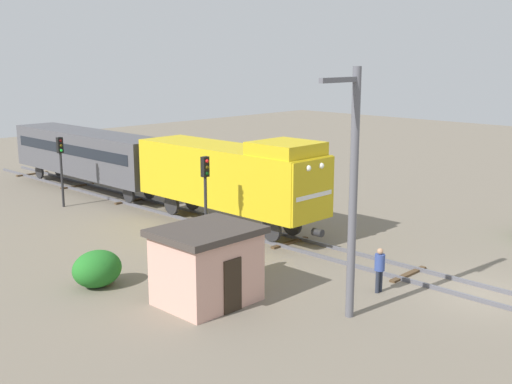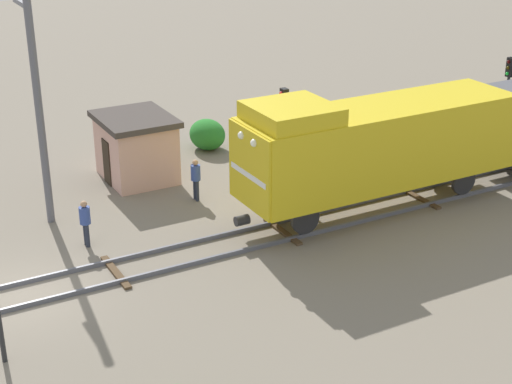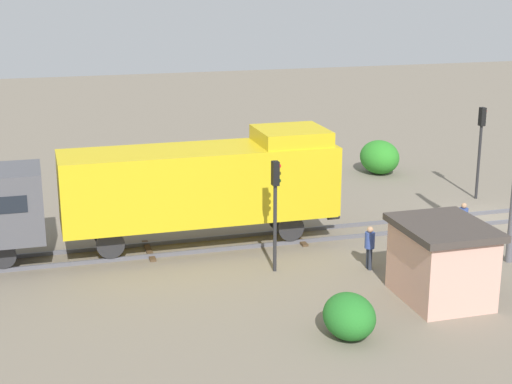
{
  "view_description": "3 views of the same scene",
  "coord_description": "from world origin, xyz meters",
  "px_view_note": "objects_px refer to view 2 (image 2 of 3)",
  "views": [
    {
      "loc": [
        -21.73,
        -9.5,
        8.66
      ],
      "look_at": [
        -0.15,
        11.54,
        2.18
      ],
      "focal_mm": 45.0,
      "sensor_mm": 36.0,
      "label": 1
    },
    {
      "loc": [
        21.9,
        -3.68,
        12.42
      ],
      "look_at": [
        0.24,
        8.26,
        1.93
      ],
      "focal_mm": 55.0,
      "sensor_mm": 36.0,
      "label": 2
    },
    {
      "loc": [
        -29.93,
        19.87,
        10.98
      ],
      "look_at": [
        0.38,
        11.17,
        2.06
      ],
      "focal_mm": 55.0,
      "sensor_mm": 36.0,
      "label": 3
    }
  ],
  "objects_px": {
    "traffic_signal_far": "(508,84)",
    "worker_by_signal": "(196,177)",
    "traffic_signal_mid": "(284,121)",
    "locomotive": "(375,143)",
    "relay_hut": "(136,147)",
    "worker_near_track": "(85,220)",
    "catenary_mast": "(38,107)"
  },
  "relations": [
    {
      "from": "traffic_signal_far",
      "to": "worker_by_signal",
      "type": "bearing_deg",
      "value": -92.18
    },
    {
      "from": "worker_by_signal",
      "to": "traffic_signal_mid",
      "type": "bearing_deg",
      "value": 79.14
    },
    {
      "from": "locomotive",
      "to": "relay_hut",
      "type": "relative_size",
      "value": 3.31
    },
    {
      "from": "traffic_signal_far",
      "to": "worker_near_track",
      "type": "relative_size",
      "value": 2.38
    },
    {
      "from": "worker_by_signal",
      "to": "worker_near_track",
      "type": "bearing_deg",
      "value": -68.31
    },
    {
      "from": "relay_hut",
      "to": "worker_near_track",
      "type": "bearing_deg",
      "value": -36.92
    },
    {
      "from": "locomotive",
      "to": "traffic_signal_far",
      "type": "height_order",
      "value": "locomotive"
    },
    {
      "from": "relay_hut",
      "to": "traffic_signal_mid",
      "type": "bearing_deg",
      "value": 48.91
    },
    {
      "from": "traffic_signal_mid",
      "to": "locomotive",
      "type": "bearing_deg",
      "value": 29.67
    },
    {
      "from": "traffic_signal_far",
      "to": "relay_hut",
      "type": "height_order",
      "value": "traffic_signal_far"
    },
    {
      "from": "locomotive",
      "to": "catenary_mast",
      "type": "height_order",
      "value": "catenary_mast"
    },
    {
      "from": "traffic_signal_mid",
      "to": "worker_near_track",
      "type": "xyz_separation_m",
      "value": [
        1.0,
        -8.53,
        -1.97
      ]
    },
    {
      "from": "locomotive",
      "to": "traffic_signal_far",
      "type": "bearing_deg",
      "value": 109.17
    },
    {
      "from": "locomotive",
      "to": "catenary_mast",
      "type": "distance_m",
      "value": 12.24
    },
    {
      "from": "worker_near_track",
      "to": "relay_hut",
      "type": "bearing_deg",
      "value": -14.42
    },
    {
      "from": "traffic_signal_far",
      "to": "worker_by_signal",
      "type": "relative_size",
      "value": 2.38
    },
    {
      "from": "traffic_signal_far",
      "to": "worker_near_track",
      "type": "bearing_deg",
      "value": -86.7
    },
    {
      "from": "traffic_signal_far",
      "to": "relay_hut",
      "type": "relative_size",
      "value": 1.16
    },
    {
      "from": "traffic_signal_mid",
      "to": "relay_hut",
      "type": "distance_m",
      "value": 6.43
    },
    {
      "from": "worker_near_track",
      "to": "catenary_mast",
      "type": "xyz_separation_m",
      "value": [
        -2.66,
        -0.56,
        3.41
      ]
    },
    {
      "from": "locomotive",
      "to": "relay_hut",
      "type": "xyz_separation_m",
      "value": [
        -7.5,
        -6.64,
        -1.38
      ]
    },
    {
      "from": "traffic_signal_mid",
      "to": "catenary_mast",
      "type": "bearing_deg",
      "value": -100.34
    },
    {
      "from": "worker_near_track",
      "to": "traffic_signal_far",
      "type": "bearing_deg",
      "value": -64.2
    },
    {
      "from": "catenary_mast",
      "to": "relay_hut",
      "type": "xyz_separation_m",
      "value": [
        -2.44,
        4.39,
        -3.01
      ]
    },
    {
      "from": "locomotive",
      "to": "worker_by_signal",
      "type": "bearing_deg",
      "value": -127.66
    },
    {
      "from": "traffic_signal_far",
      "to": "locomotive",
      "type": "bearing_deg",
      "value": -70.83
    },
    {
      "from": "locomotive",
      "to": "catenary_mast",
      "type": "bearing_deg",
      "value": -114.64
    },
    {
      "from": "catenary_mast",
      "to": "traffic_signal_far",
      "type": "bearing_deg",
      "value": 86.1
    },
    {
      "from": "traffic_signal_far",
      "to": "relay_hut",
      "type": "bearing_deg",
      "value": -102.93
    },
    {
      "from": "worker_near_track",
      "to": "worker_by_signal",
      "type": "bearing_deg",
      "value": -47.81
    },
    {
      "from": "locomotive",
      "to": "catenary_mast",
      "type": "xyz_separation_m",
      "value": [
        -5.06,
        -11.03,
        1.63
      ]
    },
    {
      "from": "worker_near_track",
      "to": "catenary_mast",
      "type": "relative_size",
      "value": 0.2
    }
  ]
}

